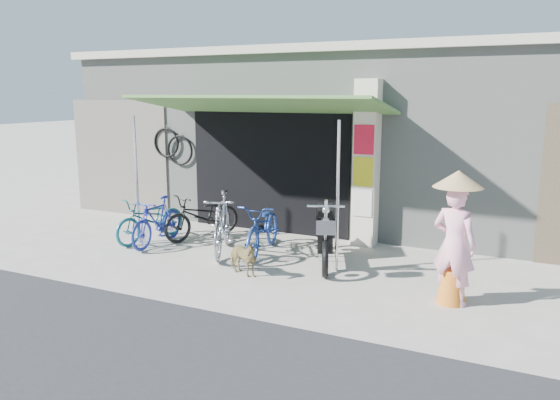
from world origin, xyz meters
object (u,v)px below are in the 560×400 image
at_px(bike_blue, 157,222).
at_px(bike_silver, 222,224).
at_px(bike_navy, 264,228).
at_px(nun, 455,239).
at_px(bike_black, 203,216).
at_px(bike_teal, 151,219).
at_px(street_dog, 241,257).
at_px(moped, 325,233).

height_order(bike_blue, bike_silver, bike_silver).
relative_size(bike_navy, nun, 0.98).
relative_size(bike_black, bike_navy, 0.94).
bearing_deg(bike_blue, bike_teal, 146.70).
bearing_deg(street_dog, bike_teal, 88.27).
bearing_deg(bike_black, moped, 14.15).
bearing_deg(street_dog, bike_black, 67.58).
height_order(moped, nun, nun).
distance_m(bike_blue, street_dog, 2.38).
bearing_deg(bike_navy, bike_silver, -166.92).
bearing_deg(bike_silver, bike_black, 117.50).
relative_size(bike_teal, bike_silver, 0.90).
distance_m(bike_black, bike_silver, 1.12).
relative_size(bike_black, moped, 0.87).
relative_size(bike_teal, nun, 0.89).
xyz_separation_m(bike_blue, nun, (5.31, -0.63, 0.44)).
bearing_deg(moped, bike_navy, 157.37).
height_order(bike_silver, bike_navy, bike_silver).
height_order(bike_black, bike_navy, bike_navy).
bearing_deg(bike_black, bike_blue, -99.40).
relative_size(bike_navy, moped, 0.93).
height_order(bike_navy, moped, moped).
bearing_deg(bike_blue, street_dog, -21.19).
relative_size(bike_teal, bike_navy, 0.91).
bearing_deg(bike_navy, bike_blue, 179.10).
bearing_deg(bike_navy, nun, -26.99).
height_order(bike_silver, street_dog, bike_silver).
relative_size(bike_teal, moped, 0.84).
distance_m(bike_blue, nun, 5.37).
height_order(bike_teal, moped, moped).
xyz_separation_m(bike_teal, nun, (5.59, -0.80, 0.46)).
bearing_deg(bike_blue, nun, -7.69).
relative_size(street_dog, nun, 0.37).
distance_m(bike_teal, bike_navy, 2.30).
distance_m(moped, nun, 2.38).
bearing_deg(bike_navy, bike_black, 154.11).
xyz_separation_m(bike_navy, street_dog, (0.21, -1.16, -0.18)).
distance_m(bike_teal, bike_silver, 1.65).
height_order(bike_silver, moped, moped).
distance_m(bike_teal, nun, 5.67).
xyz_separation_m(bike_black, moped, (2.66, -0.44, 0.07)).
relative_size(bike_teal, bike_blue, 1.09).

